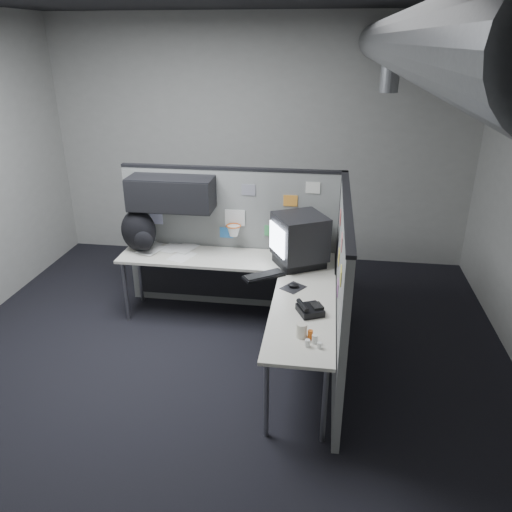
% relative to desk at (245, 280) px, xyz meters
% --- Properties ---
extents(room, '(5.62, 5.62, 3.22)m').
position_rel_desk_xyz_m(room, '(0.41, -0.70, 1.48)').
color(room, black).
rests_on(room, ground).
extents(partition_back, '(2.44, 0.42, 1.63)m').
position_rel_desk_xyz_m(partition_back, '(-0.40, 0.53, 0.38)').
color(partition_back, slate).
rests_on(partition_back, ground).
extents(partition_right, '(0.07, 2.23, 1.63)m').
position_rel_desk_xyz_m(partition_right, '(0.95, -0.49, 0.21)').
color(partition_right, slate).
rests_on(partition_right, ground).
extents(desk, '(2.31, 2.11, 0.73)m').
position_rel_desk_xyz_m(desk, '(0.00, 0.00, 0.00)').
color(desk, beige).
rests_on(desk, ground).
extents(monitor, '(0.63, 0.63, 0.53)m').
position_rel_desk_xyz_m(monitor, '(0.53, 0.20, 0.39)').
color(monitor, black).
rests_on(monitor, desk).
extents(keyboard, '(0.42, 0.36, 0.04)m').
position_rel_desk_xyz_m(keyboard, '(0.22, -0.15, 0.13)').
color(keyboard, black).
rests_on(keyboard, desk).
extents(mouse, '(0.26, 0.27, 0.05)m').
position_rel_desk_xyz_m(mouse, '(0.52, -0.34, 0.13)').
color(mouse, black).
rests_on(mouse, desk).
extents(phone, '(0.26, 0.27, 0.10)m').
position_rel_desk_xyz_m(phone, '(0.69, -0.79, 0.15)').
color(phone, black).
rests_on(phone, desk).
extents(bottles, '(0.13, 0.15, 0.08)m').
position_rel_desk_xyz_m(bottles, '(0.74, -1.24, 0.15)').
color(bottles, silver).
rests_on(bottles, desk).
extents(cup, '(0.11, 0.11, 0.12)m').
position_rel_desk_xyz_m(cup, '(0.65, -1.16, 0.18)').
color(cup, beige).
rests_on(cup, desk).
extents(papers, '(0.80, 0.70, 0.02)m').
position_rel_desk_xyz_m(papers, '(-0.97, 0.41, 0.13)').
color(papers, white).
rests_on(papers, desk).
extents(backpack, '(0.45, 0.40, 0.47)m').
position_rel_desk_xyz_m(backpack, '(-1.21, 0.31, 0.34)').
color(backpack, black).
rests_on(backpack, desk).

